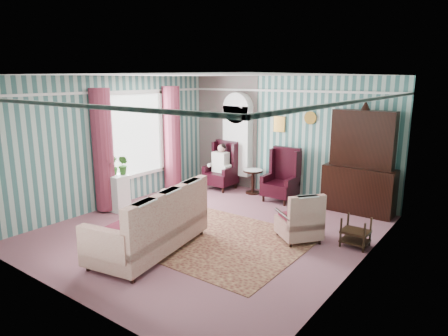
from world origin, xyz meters
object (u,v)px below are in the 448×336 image
Objects in this scene: wingback_left at (221,166)px; bookcase at (237,146)px; sofa at (149,224)px; floral_armchair at (299,216)px; coffee_table at (162,227)px; plant_stand at (116,193)px; nest_table at (356,232)px; seated_woman at (221,167)px; wingback_right at (280,175)px; dresser_hutch at (361,159)px; round_side_table at (253,182)px.

bookcase is at bearing 57.34° from wingback_left.
wingback_left is at bearing 9.35° from sofa.
bookcase reaches higher than sofa.
floral_armchair reaches higher than coffee_table.
wingback_left is 1.56× the size of plant_stand.
nest_table is at bearing 13.84° from plant_stand.
bookcase is at bearing 57.34° from seated_woman.
floral_armchair is (3.15, -1.87, -0.18)m from wingback_left.
nest_table is at bearing -32.82° from floral_armchair.
wingback_right reaches higher than coffee_table.
dresser_hutch is 1.89× the size of wingback_left.
round_side_table is (0.65, -0.24, -0.82)m from bookcase.
sofa is at bearing -117.94° from dresser_hutch.
floral_armchair is 1.00× the size of coffee_table.
wingback_left is 1.40× the size of floral_armchair.
round_side_table is 0.67× the size of floral_armchair.
floral_armchair is (1.80, 1.91, -0.02)m from sofa.
bookcase is 0.70m from seated_woman.
dresser_hutch is at bearing -38.25° from sofa.
round_side_table is at bearing 9.46° from wingback_left.
bookcase is 1.07m from round_side_table.
dresser_hutch is 2.00× the size of seated_woman.
nest_table is at bearing -20.85° from wingback_left.
sofa is 2.53× the size of coffee_table.
seated_woman reaches higher than coffee_table.
wingback_right is at bearing -10.01° from round_side_table.
plant_stand is at bearing -108.49° from bookcase.
plant_stand is at bearing -120.38° from round_side_table.
floral_armchair is at bearing -53.17° from wingback_right.
dresser_hutch is at bearing 4.41° from wingback_left.
dresser_hutch reaches higher than plant_stand.
bookcase is 4.15× the size of nest_table.
floral_armchair is (3.15, -1.87, -0.14)m from seated_woman.
round_side_table is (0.90, 0.15, -0.29)m from seated_woman.
floral_armchair is at bearing -30.69° from wingback_left.
sofa is (-0.40, -3.78, -0.16)m from wingback_right.
dresser_hutch is at bearing -2.11° from bookcase.
round_side_table is at bearing 59.62° from plant_stand.
plant_stand is at bearing -106.22° from wingback_left.
wingback_left is at bearing 97.30° from floral_armchair.
seated_woman is at bearing 159.15° from nest_table.
wingback_left is (-3.50, -0.27, -0.55)m from dresser_hutch.
seated_woman is at bearing 97.30° from floral_armchair.
coffee_table is (1.09, -3.24, -0.39)m from seated_woman.
sofa is at bearing -140.62° from nest_table.
wingback_right is 2.34m from floral_armchair.
nest_table is (2.32, -1.55, -0.35)m from wingback_right.
round_side_table is at bearing -20.27° from bookcase.
plant_stand is 2.39m from sofa.
sofa is at bearing 174.73° from floral_armchair.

